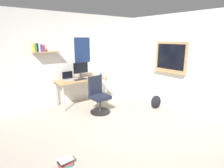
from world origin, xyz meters
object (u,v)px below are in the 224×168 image
Objects in this scene: laptop at (69,78)px; office_chair at (99,97)px; backpack at (156,102)px; desk at (82,81)px; computer_mouse at (89,78)px; monitor_primary at (81,69)px; coffee_mug at (101,75)px; book_stack_on_floor at (65,162)px; keyboard at (81,79)px.

office_chair is at bearing -70.45° from laptop.
laptop is 0.85× the size of backpack.
desk is 4.86× the size of laptop.
office_chair reaches higher than computer_mouse.
monitor_primary is 5.04× the size of coffee_mug.
computer_mouse is at bearing -22.57° from laptop.
book_stack_on_floor is at bearing -134.73° from coffee_mug.
computer_mouse is (0.54, -0.23, -0.04)m from laptop.
computer_mouse reaches higher than desk.
backpack is at bearing -45.64° from keyboard.
backpack reaches higher than book_stack_on_floor.
office_chair is 2.18m from book_stack_on_floor.
backpack is (0.76, -1.58, -0.61)m from coffee_mug.
backpack is at bearing 12.76° from book_stack_on_floor.
monitor_primary is at bearing 168.28° from coffee_mug.
desk is 0.14m from keyboard.
desk is 0.24m from computer_mouse.
desk is 4.07× the size of keyboard.
computer_mouse reaches higher than backpack.
laptop is 1.01m from coffee_mug.
monitor_primary is (0.02, 0.95, 0.61)m from office_chair.
laptop is at bearing 109.55° from office_chair.
office_chair is 1.13m from monitor_primary.
office_chair reaches higher than desk.
monitor_primary is 1.88× the size of book_stack_on_floor.
desk is at bearing -23.63° from laptop.
desk is 0.36m from monitor_primary.
office_chair is 3.06× the size of laptop.
laptop reaches higher than keyboard.
coffee_mug reaches higher than backpack.
laptop is 0.44m from monitor_primary.
office_chair is at bearing -83.38° from keyboard.
keyboard is at bearing 55.68° from book_stack_on_floor.
monitor_primary reaches higher than backpack.
keyboard is 4.02× the size of coffee_mug.
backpack is at bearing -44.93° from laptop.
computer_mouse is 2.93m from book_stack_on_floor.
office_chair is 0.85m from keyboard.
book_stack_on_floor is (-1.60, -1.44, -0.36)m from office_chair.
monitor_primary is (0.04, 0.10, 0.34)m from desk.
monitor_primary is at bearing 88.55° from office_chair.
desk is 0.39m from laptop.
coffee_mug is at bearing -11.72° from monitor_primary.
office_chair is 2.05× the size of monitor_primary.
coffee_mug is at bearing 115.86° from backpack.
coffee_mug is (0.73, 0.05, 0.04)m from keyboard.
laptop is 2.83m from book_stack_on_floor.
desk reaches higher than book_stack_on_floor.
backpack is at bearing -64.14° from coffee_mug.
office_chair is at bearing -103.96° from computer_mouse.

